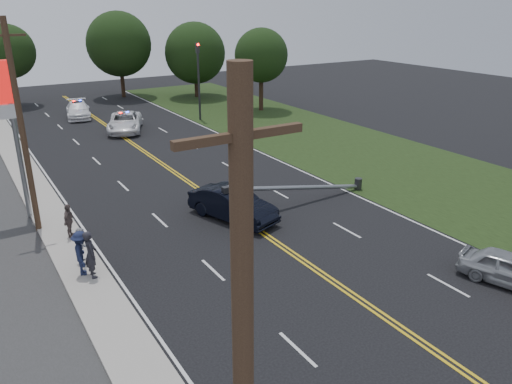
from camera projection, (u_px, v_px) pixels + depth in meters
ground at (343, 289)px, 19.59m from camera, size 120.00×120.00×0.00m
sidewalk at (65, 241)px, 23.37m from camera, size 1.80×70.00×0.12m
grass_verge at (397, 166)px, 34.16m from camera, size 12.00×80.00×0.01m
centerline_yellow at (223, 206)px, 27.52m from camera, size 0.36×80.00×0.00m
traffic_signal at (199, 75)px, 45.97m from camera, size 0.28×0.41×7.05m
fallen_streetlight at (306, 187)px, 27.67m from camera, size 9.36×0.44×1.91m
utility_pole_mid at (22, 129)px, 22.77m from camera, size 1.60×0.28×10.00m
tree_6 at (8, 51)px, 51.83m from camera, size 5.56×5.56×8.46m
tree_7 at (119, 44)px, 56.62m from camera, size 7.24×7.24×9.62m
tree_8 at (195, 53)px, 57.12m from camera, size 6.90×6.90×8.46m
tree_9 at (261, 55)px, 49.69m from camera, size 5.33×5.33×8.18m
crashed_sedan at (233, 204)px, 25.59m from camera, size 3.22×5.27×1.64m
waiting_sedan at (510, 269)px, 19.71m from camera, size 2.67×4.17×1.32m
emergency_a at (125, 122)px, 43.04m from camera, size 4.63×6.35×1.60m
emergency_b at (78, 110)px, 48.07m from camera, size 3.06×5.51×1.51m
bystander_a at (91, 254)px, 19.90m from camera, size 0.49×0.74×2.01m
bystander_b at (82, 245)px, 21.08m from camera, size 0.78×0.90×1.59m
bystander_c at (82, 253)px, 20.11m from camera, size 0.94×1.34×1.89m
bystander_d at (69, 221)px, 23.36m from camera, size 0.85×1.03×1.65m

